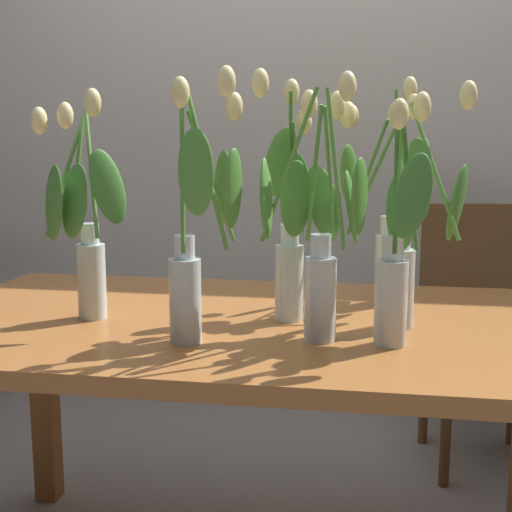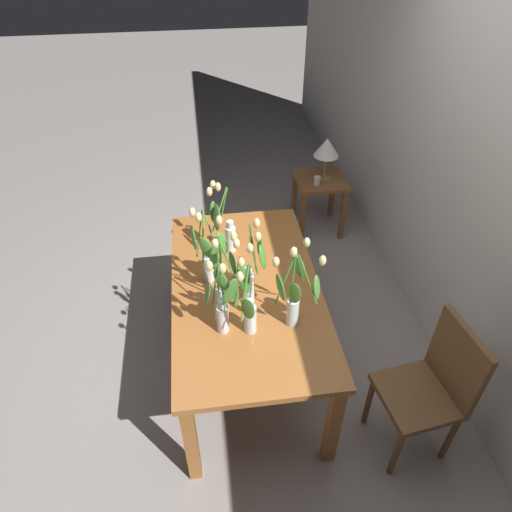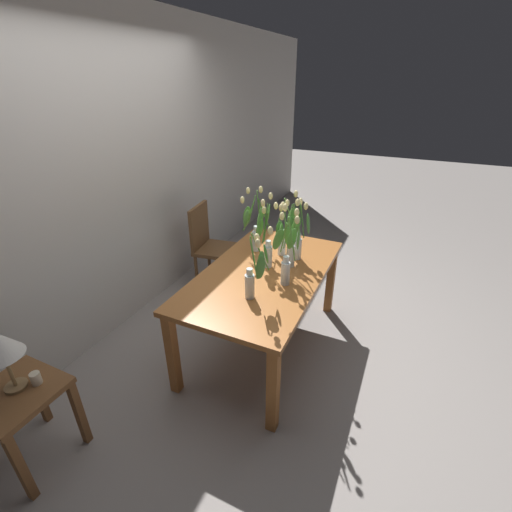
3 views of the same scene
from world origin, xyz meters
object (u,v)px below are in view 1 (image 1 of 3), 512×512
Objects in this scene: dining_table at (251,355)px; tulip_vase_4 at (290,240)px; tulip_vase_0 at (198,242)px; tulip_vase_2 at (85,238)px; tulip_vase_1 at (399,259)px; dining_chair at (480,318)px; tulip_vase_3 at (393,216)px; tulip_vase_6 at (316,236)px; tulip_vase_5 at (401,244)px.

dining_table is 2.83× the size of tulip_vase_4.
tulip_vase_2 is (-0.30, 0.12, -0.02)m from tulip_vase_0.
tulip_vase_0 is 0.41m from tulip_vase_1.
dining_chair is at bearing 54.19° from dining_table.
tulip_vase_3 is (0.71, 0.32, 0.03)m from tulip_vase_2.
dining_table is 3.08× the size of tulip_vase_1.
tulip_vase_6 is (0.24, 0.08, 0.01)m from tulip_vase_0.
tulip_vase_2 is at bearing 175.35° from tulip_vase_6.
tulip_vase_5 is 1.11m from dining_chair.
tulip_vase_2 is at bearing -165.38° from tulip_vase_4.
tulip_vase_5 reaches higher than tulip_vase_1.
tulip_vase_2 is at bearing -165.99° from dining_table.
tulip_vase_1 is at bearing 6.31° from tulip_vase_0.
tulip_vase_5 is at bearing -5.30° from dining_table.
tulip_vase_5 is 0.21m from tulip_vase_6.
tulip_vase_3 reaches higher than tulip_vase_4.
tulip_vase_0 is at bearing -156.43° from tulip_vase_5.
tulip_vase_0 is 0.98× the size of tulip_vase_3.
dining_table is at bearing 14.01° from tulip_vase_2.
tulip_vase_0 is 0.60m from tulip_vase_3.
tulip_vase_5 is at bearing 86.48° from tulip_vase_1.
dining_chair is at bearing 56.91° from tulip_vase_0.
tulip_vase_6 is at bearing 169.28° from tulip_vase_1.
tulip_vase_3 is 1.01× the size of tulip_vase_6.
tulip_vase_4 is 0.99× the size of tulip_vase_6.
tulip_vase_0 is at bearing -22.17° from tulip_vase_2.
tulip_vase_2 is at bearing -175.14° from tulip_vase_5.
dining_chair is at bearing 57.15° from tulip_vase_4.
tulip_vase_4 is (-0.24, -0.20, -0.04)m from tulip_vase_3.
tulip_vase_2 reaches higher than tulip_vase_1.
tulip_vase_6 is (0.16, -0.14, 0.31)m from dining_table.
tulip_vase_6 reaches higher than tulip_vase_2.
tulip_vase_4 is 0.26m from tulip_vase_5.
tulip_vase_1 is at bearing -38.54° from tulip_vase_4.
dining_table is 0.29m from tulip_vase_4.
tulip_vase_1 is at bearing -93.52° from tulip_vase_5.
tulip_vase_2 is 0.78m from tulip_vase_3.
tulip_vase_1 is 0.56× the size of dining_chair.
tulip_vase_1 is at bearing -107.22° from dining_chair.
tulip_vase_2 reaches higher than dining_chair.
tulip_vase_2 is 0.54m from tulip_vase_6.
tulip_vase_4 reaches higher than dining_table.
tulip_vase_2 is 0.72m from tulip_vase_5.
tulip_vase_0 is (-0.07, -0.22, 0.31)m from dining_table.
tulip_vase_6 is at bearing -115.18° from tulip_vase_3.
tulip_vase_6 is at bearing -4.65° from tulip_vase_2.
dining_table is at bearing 153.28° from tulip_vase_1.
tulip_vase_5 reaches higher than dining_chair.
tulip_vase_6 reaches higher than dining_chair.
tulip_vase_6 is at bearing 18.22° from tulip_vase_0.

